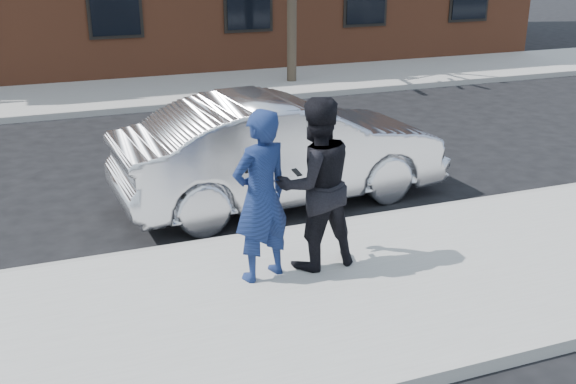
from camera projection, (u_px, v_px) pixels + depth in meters
name	position (u px, v px, depth m)	size (l,w,h in m)	color
ground	(268.00, 302.00, 7.60)	(100.00, 100.00, 0.00)	black
near_sidewalk	(275.00, 307.00, 7.36)	(50.00, 3.50, 0.15)	#9B9892
near_curb	(230.00, 242.00, 8.93)	(50.00, 0.10, 0.15)	#999691
far_sidewalk	(126.00, 94.00, 17.42)	(50.00, 3.50, 0.15)	#9B9892
far_curb	(137.00, 109.00, 15.85)	(50.00, 0.10, 0.15)	#999691
silver_sedan	(282.00, 150.00, 10.25)	(1.76, 5.05, 1.67)	silver
man_hoodie	(261.00, 196.00, 7.51)	(0.84, 0.68, 2.00)	navy
man_peacoat	(315.00, 184.00, 7.80)	(1.06, 0.85, 2.06)	black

